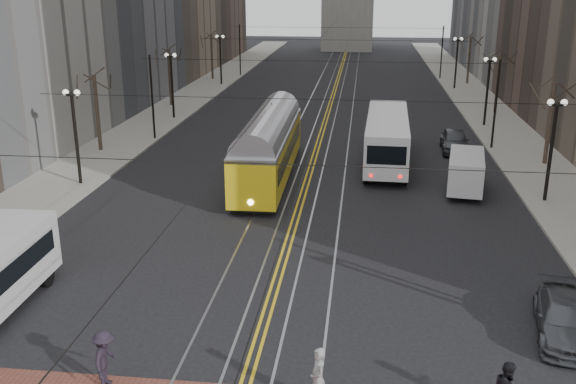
% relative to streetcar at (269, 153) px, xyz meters
% --- Properties ---
extents(ground, '(260.00, 260.00, 0.00)m').
position_rel_streetcar_xyz_m(ground, '(2.44, -20.74, -1.70)').
color(ground, black).
rests_on(ground, ground).
extents(sidewalk_left, '(5.00, 140.00, 0.15)m').
position_rel_streetcar_xyz_m(sidewalk_left, '(-12.56, 24.26, -1.62)').
color(sidewalk_left, gray).
rests_on(sidewalk_left, ground).
extents(sidewalk_right, '(5.00, 140.00, 0.15)m').
position_rel_streetcar_xyz_m(sidewalk_right, '(17.44, 24.26, -1.62)').
color(sidewalk_right, gray).
rests_on(sidewalk_right, ground).
extents(streetcar_rails, '(4.80, 130.00, 0.02)m').
position_rel_streetcar_xyz_m(streetcar_rails, '(2.44, 24.26, -1.69)').
color(streetcar_rails, gray).
rests_on(streetcar_rails, ground).
extents(centre_lines, '(0.42, 130.00, 0.01)m').
position_rel_streetcar_xyz_m(centre_lines, '(2.44, 24.26, -1.69)').
color(centre_lines, gold).
rests_on(centre_lines, ground).
extents(lamp_posts, '(27.60, 57.20, 5.60)m').
position_rel_streetcar_xyz_m(lamp_posts, '(2.44, 8.01, 1.10)').
color(lamp_posts, black).
rests_on(lamp_posts, ground).
extents(street_trees, '(31.68, 53.28, 5.60)m').
position_rel_streetcar_xyz_m(street_trees, '(2.44, 14.51, 1.10)').
color(street_trees, '#382D23').
rests_on(street_trees, ground).
extents(trolley_wires, '(25.96, 120.00, 6.60)m').
position_rel_streetcar_xyz_m(trolley_wires, '(2.44, 14.09, 2.08)').
color(trolley_wires, black).
rests_on(trolley_wires, ground).
extents(streetcar, '(2.84, 14.45, 3.40)m').
position_rel_streetcar_xyz_m(streetcar, '(0.00, 0.00, 0.00)').
color(streetcar, yellow).
rests_on(streetcar, ground).
extents(rear_bus, '(3.11, 12.49, 3.24)m').
position_rel_streetcar_xyz_m(rear_bus, '(7.44, 4.63, -0.08)').
color(rear_bus, silver).
rests_on(rear_bus, ground).
extents(cargo_van, '(2.66, 5.28, 2.23)m').
position_rel_streetcar_xyz_m(cargo_van, '(11.92, -1.22, -0.58)').
color(cargo_van, silver).
rests_on(cargo_van, ground).
extents(sedan_grey, '(2.11, 4.86, 1.63)m').
position_rel_streetcar_xyz_m(sedan_grey, '(12.52, 8.38, -0.88)').
color(sedan_grey, '#3E4145').
rests_on(sedan_grey, ground).
extents(sedan_parked, '(2.62, 4.86, 1.34)m').
position_rel_streetcar_xyz_m(sedan_parked, '(13.04, -17.52, -1.03)').
color(sedan_parked, '#3F4146').
rests_on(sedan_parked, ground).
extents(pedestrian_b, '(0.67, 0.81, 1.92)m').
position_rel_streetcar_xyz_m(pedestrian_b, '(4.74, -22.51, -0.73)').
color(pedestrian_b, gray).
rests_on(pedestrian_b, crosswalk_band).
extents(pedestrian_d, '(0.77, 1.26, 1.88)m').
position_rel_streetcar_xyz_m(pedestrian_d, '(-1.79, -22.24, -0.74)').
color(pedestrian_d, black).
rests_on(pedestrian_d, crosswalk_band).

